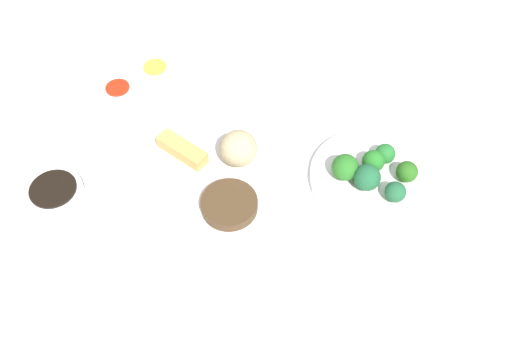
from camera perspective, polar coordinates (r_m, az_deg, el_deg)
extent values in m
cube|color=silver|center=(1.08, -5.13, -1.65)|extent=(2.20, 2.20, 0.02)
cylinder|color=white|center=(1.06, -5.06, -1.20)|extent=(0.29, 0.29, 0.02)
sphere|color=tan|center=(1.05, -1.76, 2.22)|extent=(0.07, 0.07, 0.07)
cube|color=tan|center=(1.08, -7.40, 2.08)|extent=(0.08, 0.11, 0.03)
cube|color=beige|center=(1.03, -8.66, -2.77)|extent=(0.09, 0.10, 0.01)
cylinder|color=#47311C|center=(1.01, -2.69, -3.41)|extent=(0.10, 0.10, 0.02)
cylinder|color=white|center=(1.08, 11.69, -0.78)|extent=(0.24, 0.24, 0.01)
sphere|color=#247325|center=(1.07, 11.67, 0.93)|extent=(0.04, 0.04, 0.04)
sphere|color=#29621B|center=(1.07, 14.87, -0.12)|extent=(0.04, 0.04, 0.04)
sphere|color=#215C34|center=(1.04, 13.77, -2.10)|extent=(0.04, 0.04, 0.04)
sphere|color=#296F22|center=(1.05, 8.92, 0.33)|extent=(0.05, 0.05, 0.05)
sphere|color=#1F5C35|center=(1.04, 11.06, -0.68)|extent=(0.05, 0.05, 0.05)
sphere|color=#25712D|center=(1.09, 12.80, 1.65)|extent=(0.04, 0.04, 0.04)
cylinder|color=white|center=(1.08, -19.35, -2.43)|extent=(0.10, 0.10, 0.04)
cylinder|color=black|center=(1.07, -19.67, -1.74)|extent=(0.08, 0.08, 0.00)
cylinder|color=white|center=(1.24, -13.58, 7.63)|extent=(0.06, 0.06, 0.02)
cylinder|color=red|center=(1.23, -13.70, 8.06)|extent=(0.05, 0.05, 0.00)
cylinder|color=white|center=(1.27, -10.00, 9.73)|extent=(0.06, 0.06, 0.02)
cylinder|color=yellow|center=(1.26, -10.09, 10.17)|extent=(0.05, 0.05, 0.00)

